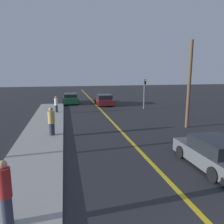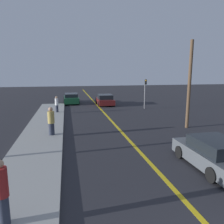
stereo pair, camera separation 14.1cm
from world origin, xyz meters
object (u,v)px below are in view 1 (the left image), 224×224
pedestrian_far_standing (56,104)px  car_ahead_center (104,100)px  pedestrian_near_curb (5,193)px  car_far_distant (70,98)px  utility_pole (189,85)px  traffic_light (144,90)px  pedestrian_mid_group (51,121)px  car_near_right_lane (215,153)px

pedestrian_far_standing → car_ahead_center: bearing=39.1°
pedestrian_far_standing → pedestrian_near_curb: bearing=-92.6°
pedestrian_near_curb → car_far_distant: bearing=84.3°
car_far_distant → utility_pole: size_ratio=0.70×
pedestrian_near_curb → traffic_light: size_ratio=0.56×
car_far_distant → pedestrian_mid_group: bearing=-96.5°
utility_pole → pedestrian_far_standing: bearing=142.0°
pedestrian_near_curb → traffic_light: traffic_light is taller
car_ahead_center → pedestrian_mid_group: pedestrian_mid_group is taller
pedestrian_near_curb → utility_pole: size_ratio=0.29×
traffic_light → utility_pole: size_ratio=0.52×
pedestrian_mid_group → traffic_light: 13.06m
utility_pole → pedestrian_near_curb: bearing=-140.1°
pedestrian_mid_group → utility_pole: utility_pole is taller
pedestrian_mid_group → pedestrian_far_standing: 8.02m
traffic_light → pedestrian_mid_group: bearing=-137.1°
traffic_light → pedestrian_far_standing: bearing=-174.9°
car_ahead_center → pedestrian_near_curb: 21.89m
car_far_distant → pedestrian_near_curb: (-2.30, -23.21, 0.42)m
car_ahead_center → car_far_distant: 4.67m
pedestrian_mid_group → traffic_light: bearing=42.9°
car_ahead_center → pedestrian_near_curb: (-6.38, -20.93, 0.44)m
pedestrian_near_curb → utility_pole: bearing=39.9°
car_far_distant → pedestrian_far_standing: size_ratio=2.79×
pedestrian_near_curb → car_ahead_center: bearing=73.1°
car_near_right_lane → pedestrian_near_curb: pedestrian_near_curb is taller
pedestrian_far_standing → traffic_light: (9.51, 0.85, 1.11)m
utility_pole → car_ahead_center: bearing=108.6°
car_near_right_lane → pedestrian_far_standing: size_ratio=2.46×
car_near_right_lane → pedestrian_near_curb: (-7.91, -2.24, 0.44)m
car_ahead_center → utility_pole: size_ratio=0.64×
car_far_distant → traffic_light: (7.94, -6.01, 1.41)m
car_near_right_lane → car_ahead_center: (-1.54, 18.69, -0.00)m
car_near_right_lane → car_ahead_center: size_ratio=0.96×
pedestrian_far_standing → traffic_light: traffic_light is taller
car_near_right_lane → pedestrian_far_standing: (-7.18, 14.12, 0.31)m
traffic_light → car_near_right_lane: bearing=-98.8°
pedestrian_mid_group → pedestrian_far_standing: bearing=89.8°
car_near_right_lane → traffic_light: 15.21m
car_ahead_center → traffic_light: (3.86, -3.73, 1.43)m
pedestrian_mid_group → car_near_right_lane: bearing=-40.2°
car_far_distant → pedestrian_far_standing: 7.05m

